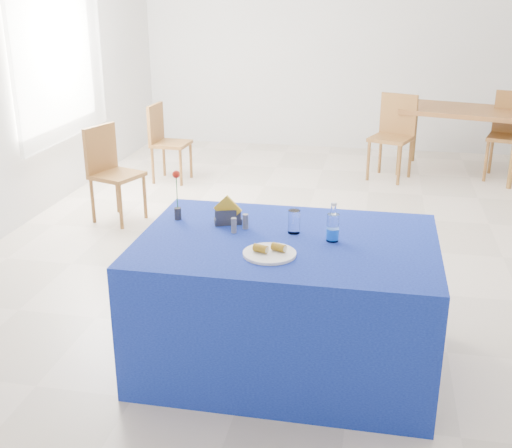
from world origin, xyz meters
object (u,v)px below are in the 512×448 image
Objects in this scene: chair_bg_right at (511,129)px; chair_win_b at (164,137)px; blue_table at (286,302)px; plate at (270,254)px; oak_table at (463,115)px; water_bottle at (333,228)px; chair_bg_left at (394,130)px; chair_win_a at (110,167)px.

chair_bg_right reaches higher than chair_win_b.
chair_win_b is (-1.86, 3.40, 0.11)m from blue_table.
chair_win_b is at bearing -151.20° from chair_bg_right.
plate is at bearing -103.67° from blue_table.
oak_table is 3.34m from chair_win_b.
chair_bg_right is at bearing 68.78° from water_bottle.
chair_bg_left is (0.61, 4.00, 0.16)m from blue_table.
oak_table is at bearing -37.20° from chair_win_a.
water_bottle is 0.15× the size of oak_table.
blue_table is at bearing -78.01° from chair_bg_left.
chair_win_a is (-2.17, 2.07, -0.33)m from water_bottle.
plate is 0.19× the size of oak_table.
chair_bg_right is at bearing 66.12° from blue_table.
plate is 0.28× the size of chair_bg_right.
oak_table is at bearing -169.82° from chair_bg_right.
chair_win_b reaches higher than plate.
plate is at bearing -107.40° from oak_table.
chair_win_b is (-3.21, -0.89, -0.19)m from oak_table.
plate reaches higher than blue_table.
oak_table is 3.96m from chair_win_a.
chair_bg_left reaches higher than chair_win_b.
blue_table is 1.68× the size of chair_bg_right.
plate is 0.46m from blue_table.
plate is 1.26× the size of water_bottle.
chair_bg_left is at bearing -33.91° from chair_win_a.
chair_bg_left is 1.07× the size of chair_win_a.
chair_bg_right is (1.93, 4.47, -0.22)m from plate.
chair_bg_right reaches higher than oak_table.
oak_table is 1.52× the size of chair_bg_right.
chair_bg_left is 1.10× the size of chair_win_b.
plate is 4.87m from chair_bg_right.
plate is 0.29× the size of chair_bg_left.
water_bottle is 4.01m from chair_bg_left.
water_bottle is (0.24, 0.02, 0.45)m from blue_table.
chair_win_a is (-3.80, -2.14, -0.05)m from chair_bg_right.
chair_win_b is at bearing 116.35° from plate.
chair_win_a is at bearing 132.73° from blue_table.
chair_win_b is at bearing -145.48° from chair_bg_left.
oak_table is 1.57× the size of chair_bg_left.
chair_win_a is at bearing 136.34° from water_bottle.
plate is 0.40m from water_bottle.
water_bottle is at bearing -114.60° from chair_win_a.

